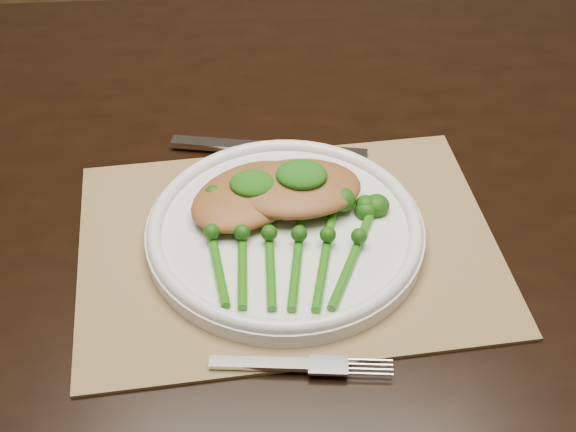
# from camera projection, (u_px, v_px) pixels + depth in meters

# --- Properties ---
(dining_table) EXTENTS (1.71, 1.11, 0.75)m
(dining_table) POSITION_uv_depth(u_px,v_px,m) (289.00, 373.00, 1.18)
(dining_table) COLOR black
(dining_table) RESTS_ON ground
(placemat) EXTENTS (0.49, 0.40, 0.00)m
(placemat) POSITION_uv_depth(u_px,v_px,m) (288.00, 246.00, 0.84)
(placemat) COLOR olive
(placemat) RESTS_ON dining_table
(dinner_plate) EXTENTS (0.29, 0.29, 0.03)m
(dinner_plate) POSITION_uv_depth(u_px,v_px,m) (285.00, 230.00, 0.84)
(dinner_plate) COLOR white
(dinner_plate) RESTS_ON placemat
(knife) EXTENTS (0.24, 0.03, 0.01)m
(knife) POSITION_uv_depth(u_px,v_px,m) (249.00, 147.00, 0.95)
(knife) COLOR silver
(knife) RESTS_ON placemat
(fork) EXTENTS (0.17, 0.02, 0.01)m
(fork) POSITION_uv_depth(u_px,v_px,m) (313.00, 365.00, 0.72)
(fork) COLOR silver
(fork) RESTS_ON placemat
(chicken_fillet_left) EXTENTS (0.16, 0.16, 0.03)m
(chicken_fillet_left) POSITION_uv_depth(u_px,v_px,m) (249.00, 195.00, 0.85)
(chicken_fillet_left) COLOR #945B2A
(chicken_fillet_left) RESTS_ON dinner_plate
(chicken_fillet_right) EXTENTS (0.15, 0.12, 0.03)m
(chicken_fillet_right) POSITION_uv_depth(u_px,v_px,m) (297.00, 188.00, 0.85)
(chicken_fillet_right) COLOR #945B2A
(chicken_fillet_right) RESTS_ON dinner_plate
(pesto_dollop_left) EXTENTS (0.05, 0.04, 0.02)m
(pesto_dollop_left) POSITION_uv_depth(u_px,v_px,m) (253.00, 184.00, 0.84)
(pesto_dollop_left) COLOR #11480A
(pesto_dollop_left) RESTS_ON chicken_fillet_left
(pesto_dollop_right) EXTENTS (0.05, 0.05, 0.02)m
(pesto_dollop_right) POSITION_uv_depth(u_px,v_px,m) (302.00, 175.00, 0.84)
(pesto_dollop_right) COLOR #11480A
(pesto_dollop_right) RESTS_ON chicken_fillet_right
(broccolini_bundle) EXTENTS (0.17, 0.18, 0.04)m
(broccolini_bundle) POSITION_uv_depth(u_px,v_px,m) (284.00, 255.00, 0.80)
(broccolini_bundle) COLOR #1D660D
(broccolini_bundle) RESTS_ON dinner_plate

